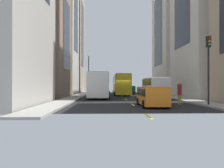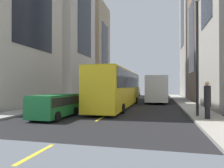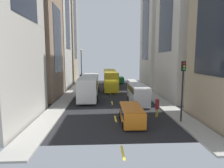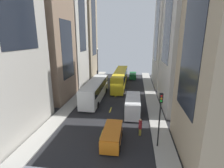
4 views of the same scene
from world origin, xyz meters
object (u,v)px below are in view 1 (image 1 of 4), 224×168
(city_bus_white, at_px, (100,83))
(car_orange_0, at_px, (152,95))
(car_green_1, at_px, (130,89))
(traffic_light_near_corner, at_px, (209,57))
(pedestrian_waiting_curb, at_px, (180,92))
(streetcar_yellow, at_px, (121,83))
(delivery_van_white, at_px, (155,87))
(pedestrian_crossing_near, at_px, (87,87))

(city_bus_white, distance_m, car_orange_0, 13.70)
(car_orange_0, bearing_deg, car_green_1, 86.93)
(traffic_light_near_corner, bearing_deg, pedestrian_waiting_curb, 130.39)
(streetcar_yellow, height_order, car_green_1, streetcar_yellow)
(car_green_1, distance_m, traffic_light_near_corner, 30.29)
(city_bus_white, relative_size, streetcar_yellow, 0.85)
(city_bus_white, distance_m, streetcar_yellow, 9.82)
(streetcar_yellow, relative_size, delivery_van_white, 2.51)
(car_orange_0, bearing_deg, pedestrian_waiting_curb, 31.69)
(delivery_van_white, distance_m, pedestrian_crossing_near, 23.53)
(car_green_1, distance_m, pedestrian_crossing_near, 9.57)
(city_bus_white, height_order, car_orange_0, city_bus_white)
(delivery_van_white, relative_size, car_orange_0, 1.29)
(car_green_1, bearing_deg, city_bus_white, -110.50)
(delivery_van_white, relative_size, pedestrian_crossing_near, 2.64)
(traffic_light_near_corner, bearing_deg, streetcar_yellow, 104.68)
(streetcar_yellow, distance_m, pedestrian_crossing_near, 9.69)
(delivery_van_white, xyz_separation_m, car_green_1, (-0.41, 22.30, -0.61))
(city_bus_white, xyz_separation_m, delivery_van_white, (6.75, -5.34, -0.49))
(pedestrian_crossing_near, relative_size, traffic_light_near_corner, 0.40)
(city_bus_white, xyz_separation_m, pedestrian_waiting_curb, (7.70, -10.99, -0.91))
(city_bus_white, distance_m, traffic_light_near_corner, 16.19)
(car_orange_0, relative_size, car_green_1, 1.08)
(delivery_van_white, height_order, pedestrian_waiting_curb, delivery_van_white)
(delivery_van_white, height_order, pedestrian_crossing_near, delivery_van_white)
(pedestrian_waiting_curb, bearing_deg, delivery_van_white, -170.78)
(car_green_1, xyz_separation_m, traffic_light_near_corner, (3.07, -29.97, 3.18))
(car_green_1, height_order, traffic_light_near_corner, traffic_light_near_corner)
(city_bus_white, bearing_deg, streetcar_yellow, 68.38)
(car_orange_0, bearing_deg, city_bus_white, 110.33)
(pedestrian_waiting_curb, distance_m, traffic_light_near_corner, 3.99)
(delivery_van_white, height_order, car_orange_0, delivery_van_white)
(car_orange_0, xyz_separation_m, traffic_light_near_corner, (4.67, -0.20, 3.13))
(city_bus_white, relative_size, pedestrian_crossing_near, 5.61)
(delivery_van_white, bearing_deg, city_bus_white, 141.68)
(streetcar_yellow, distance_m, pedestrian_waiting_curb, 20.55)
(city_bus_white, xyz_separation_m, pedestrian_crossing_near, (-3.17, 16.00, -0.69))
(car_orange_0, bearing_deg, delivery_van_white, 74.99)
(streetcar_yellow, relative_size, car_orange_0, 3.23)
(pedestrian_crossing_near, height_order, traffic_light_near_corner, traffic_light_near_corner)
(city_bus_white, distance_m, delivery_van_white, 8.62)
(pedestrian_waiting_curb, xyz_separation_m, traffic_light_near_corner, (1.72, -2.02, 2.99))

